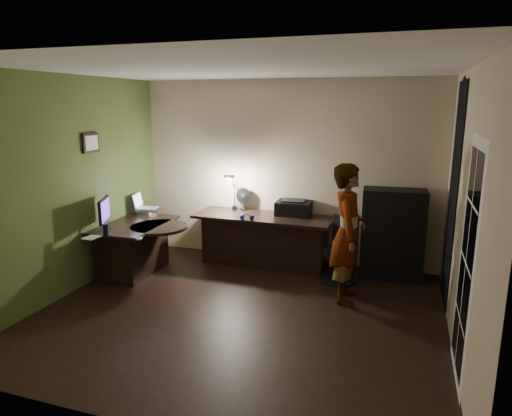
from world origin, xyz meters
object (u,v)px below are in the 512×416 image
(desk_left, at_px, (136,248))
(office_chair, at_px, (339,250))
(monitor, at_px, (104,219))
(desk_right, at_px, (263,241))
(cabinet, at_px, (392,234))
(person, at_px, (348,233))

(desk_left, distance_m, office_chair, 2.81)
(desk_left, distance_m, monitor, 0.68)
(desk_right, relative_size, monitor, 4.15)
(desk_left, relative_size, desk_right, 0.62)
(cabinet, bearing_deg, person, -121.56)
(office_chair, xyz_separation_m, person, (0.17, -0.55, 0.40))
(monitor, relative_size, office_chair, 0.56)
(desk_left, distance_m, cabinet, 3.56)
(desk_right, xyz_separation_m, person, (1.32, -0.84, 0.46))
(office_chair, relative_size, person, 0.52)
(office_chair, bearing_deg, desk_left, -152.56)
(person, bearing_deg, desk_right, 51.21)
(monitor, bearing_deg, desk_right, 11.92)
(cabinet, relative_size, monitor, 2.54)
(desk_right, height_order, monitor, monitor)
(monitor, height_order, office_chair, monitor)
(monitor, height_order, person, person)
(desk_right, xyz_separation_m, cabinet, (1.81, 0.10, 0.24))
(desk_left, xyz_separation_m, office_chair, (2.75, 0.57, 0.08))
(desk_right, distance_m, cabinet, 1.83)
(desk_right, distance_m, person, 1.63)
(cabinet, xyz_separation_m, monitor, (-3.61, -1.37, 0.25))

